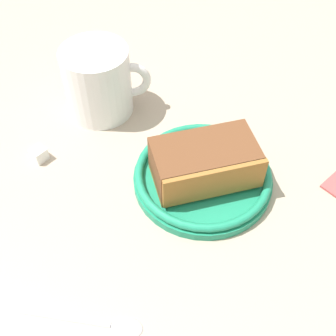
{
  "coord_description": "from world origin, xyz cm",
  "views": [
    {
      "loc": [
        27.05,
        12.45,
        40.36
      ],
      "look_at": [
        0.24,
        -3.83,
        3.0
      ],
      "focal_mm": 47.33,
      "sensor_mm": 36.0,
      "label": 1
    }
  ],
  "objects": [
    {
      "name": "tea_mug",
      "position": [
        -6.32,
        -18.04,
        4.62
      ],
      "size": [
        8.61,
        10.09,
        9.09
      ],
      "color": "white",
      "rests_on": "ground_plane"
    },
    {
      "name": "small_plate",
      "position": [
        -2.23,
        -0.67,
        0.99
      ],
      "size": [
        15.91,
        15.91,
        1.99
      ],
      "color": "#1E8C66",
      "rests_on": "ground_plane"
    },
    {
      "name": "ground_plane",
      "position": [
        0.0,
        0.0,
        -1.29
      ],
      "size": [
        138.71,
        138.71,
        2.57
      ],
      "primitive_type": "cube",
      "color": "tan"
    },
    {
      "name": "cake_slice",
      "position": [
        -2.05,
        -0.47,
        3.46
      ],
      "size": [
        12.83,
        12.69,
        4.78
      ],
      "color": "#9E662D",
      "rests_on": "small_plate"
    },
    {
      "name": "teaspoon",
      "position": [
        17.07,
        -0.1,
        0.35
      ],
      "size": [
        5.54,
        11.22,
        0.8
      ],
      "color": "silver",
      "rests_on": "ground_plane"
    },
    {
      "name": "sugar_cube",
      "position": [
        4.88,
        -19.14,
        0.83
      ],
      "size": [
        1.92,
        1.92,
        1.67
      ],
      "primitive_type": "cube",
      "rotation": [
        0.0,
        0.0,
        1.4
      ],
      "color": "white",
      "rests_on": "ground_plane"
    }
  ]
}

